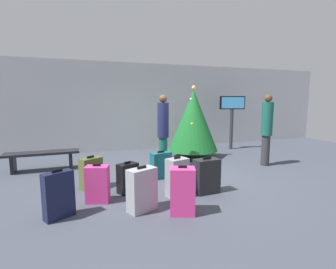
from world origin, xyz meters
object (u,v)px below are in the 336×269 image
Objects in this scene: holiday_tree at (193,120)px; traveller_1 at (163,129)px; traveller_0 at (267,128)px; suitcase_5 at (128,178)px; suitcase_6 at (59,195)px; suitcase_1 at (142,190)px; suitcase_7 at (182,191)px; suitcase_0 at (98,184)px; suitcase_4 at (207,176)px; flight_info_kiosk at (232,112)px; suitcase_3 at (161,165)px; suitcase_8 at (91,173)px; suitcase_2 at (177,178)px; waiting_bench at (43,156)px.

holiday_tree reaches higher than traveller_1.
suitcase_5 is at bearing -169.73° from traveller_0.
traveller_0 is 2.51× the size of suitcase_6.
suitcase_1 is 0.94× the size of suitcase_7.
suitcase_1 reaches higher than suitcase_0.
suitcase_4 is (1.36, 0.33, -0.02)m from suitcase_1.
traveller_1 reaches higher than flight_info_kiosk.
holiday_tree is at bearing -157.59° from flight_info_kiosk.
suitcase_1 reaches higher than suitcase_3.
traveller_1 reaches higher than suitcase_8.
suitcase_4 is at bearing 3.32° from suitcase_6.
suitcase_2 is 1.16m from suitcase_3.
flight_info_kiosk is 5.65m from suitcase_8.
suitcase_3 is 1.29m from suitcase_4.
suitcase_1 is 0.87m from suitcase_5.
traveller_1 is 1.97m from suitcase_5.
traveller_1 is 2.42× the size of suitcase_7.
traveller_0 is at bearing 22.26° from suitcase_1.
suitcase_8 is at bearing -153.98° from traveller_1.
traveller_1 is 1.08m from suitcase_3.
flight_info_kiosk is 5.81m from suitcase_1.
suitcase_2 is (-3.51, -3.46, -0.96)m from flight_info_kiosk.
suitcase_6 reaches higher than waiting_bench.
suitcase_1 is (-1.14, -2.24, -0.67)m from traveller_1.
traveller_0 is 2.44× the size of suitcase_7.
flight_info_kiosk is 0.99× the size of traveller_0.
suitcase_6 is at bearing -141.78° from holiday_tree.
suitcase_3 is 1.02× the size of suitcase_5.
suitcase_1 is at bearing -62.16° from suitcase_8.
suitcase_7 is (2.34, -3.44, 0.00)m from waiting_bench.
suitcase_1 reaches higher than suitcase_5.
suitcase_5 is 0.78× the size of suitcase_7.
suitcase_0 is 1.42m from suitcase_2.
suitcase_2 is 1.13× the size of suitcase_8.
suitcase_1 is 0.84m from suitcase_2.
flight_info_kiosk reaches higher than suitcase_5.
suitcase_3 is 1.87m from suitcase_7.
traveller_1 is 2.17m from suitcase_8.
traveller_1 is 3.22m from suitcase_6.
traveller_1 reaches higher than suitcase_4.
traveller_1 is at bearing -16.47° from waiting_bench.
suitcase_7 reaches higher than suitcase_4.
holiday_tree is at bearing -1.00° from waiting_bench.
waiting_bench is at bearing 100.29° from suitcase_6.
suitcase_7 is (1.21, -0.93, 0.05)m from suitcase_0.
suitcase_7 is at bearing -31.04° from suitcase_1.
suitcase_4 is 2.61m from suitcase_6.
traveller_0 is 2.58× the size of suitcase_1.
suitcase_7 reaches higher than suitcase_3.
suitcase_1 is 0.98× the size of suitcase_2.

